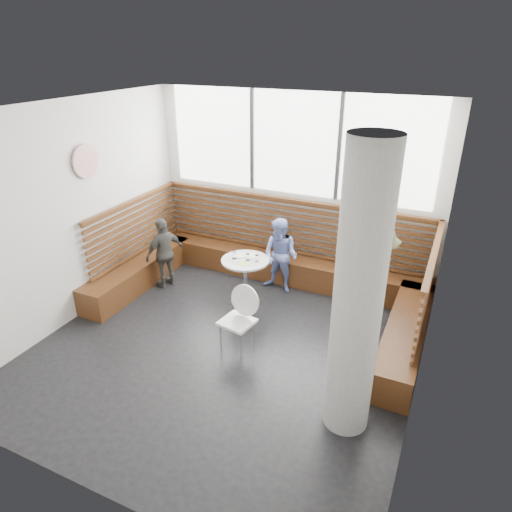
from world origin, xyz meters
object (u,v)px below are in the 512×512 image
at_px(cafe_table, 245,272).
at_px(adult_man, 374,279).
at_px(concrete_column, 358,298).
at_px(cafe_chair, 240,314).
at_px(child_back, 281,256).
at_px(child_left, 165,253).

bearing_deg(cafe_table, adult_man, 4.39).
relative_size(cafe_table, adult_man, 0.48).
xyz_separation_m(concrete_column, adult_man, (-0.16, 1.99, -0.80)).
distance_m(cafe_chair, adult_man, 2.00).
xyz_separation_m(concrete_column, cafe_chair, (-1.69, 0.72, -1.05)).
relative_size(concrete_column, adult_man, 1.99).
relative_size(cafe_chair, child_back, 0.73).
distance_m(cafe_table, child_left, 1.51).
bearing_deg(child_back, concrete_column, -46.07).
height_order(concrete_column, adult_man, concrete_column).
height_order(cafe_chair, child_left, child_left).
bearing_deg(child_left, cafe_chair, 82.08).
xyz_separation_m(cafe_table, cafe_chair, (0.46, -1.12, -0.01)).
xyz_separation_m(cafe_table, child_back, (0.35, 0.63, 0.08)).
bearing_deg(child_left, child_back, 130.75).
bearing_deg(adult_man, child_left, 81.63).
relative_size(concrete_column, child_left, 2.59).
distance_m(cafe_table, adult_man, 2.01).
xyz_separation_m(cafe_table, adult_man, (1.98, 0.15, 0.25)).
xyz_separation_m(concrete_column, child_back, (-1.80, 2.46, -0.96)).
bearing_deg(adult_man, cafe_table, 82.77).
relative_size(concrete_column, cafe_table, 4.11).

